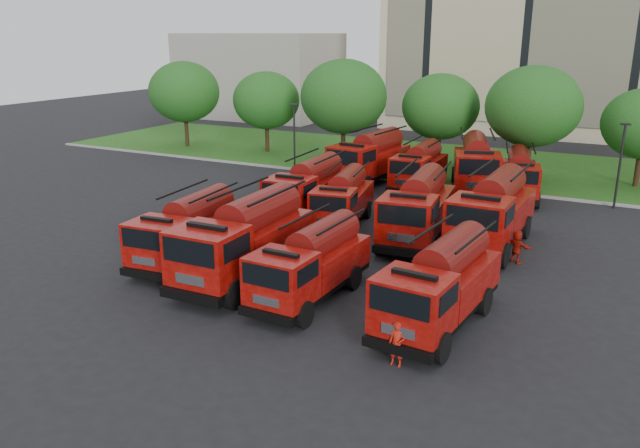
{
  "coord_description": "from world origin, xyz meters",
  "views": [
    {
      "loc": [
        12.75,
        -22.94,
        10.13
      ],
      "look_at": [
        0.42,
        1.09,
        1.8
      ],
      "focal_mm": 35.0,
      "sensor_mm": 36.0,
      "label": 1
    }
  ],
  "objects_px": {
    "fire_truck_8": "(370,158)",
    "fire_truck_9": "(419,167)",
    "firefighter_3": "(459,305)",
    "fire_truck_4": "(309,188)",
    "fire_truck_11": "(519,175)",
    "firefighter_0": "(396,365)",
    "firefighter_5": "(515,262)",
    "fire_truck_3": "(440,284)",
    "fire_truck_10": "(476,165)",
    "fire_truck_6": "(418,208)",
    "fire_truck_0": "(188,230)",
    "firefighter_1": "(240,300)",
    "fire_truck_1": "(245,239)",
    "fire_truck_7": "(493,211)",
    "fire_truck_2": "(311,263)",
    "firefighter_2": "(404,331)",
    "fire_truck_5": "(343,199)",
    "firefighter_4": "(321,239)"
  },
  "relations": [
    {
      "from": "fire_truck_3",
      "to": "firefighter_4",
      "type": "xyz_separation_m",
      "value": [
        -8.19,
        6.69,
        -1.58
      ]
    },
    {
      "from": "fire_truck_11",
      "to": "firefighter_3",
      "type": "xyz_separation_m",
      "value": [
        1.11,
        -17.93,
        -1.5
      ]
    },
    {
      "from": "fire_truck_1",
      "to": "firefighter_3",
      "type": "xyz_separation_m",
      "value": [
        8.88,
        1.42,
        -1.78
      ]
    },
    {
      "from": "fire_truck_5",
      "to": "fire_truck_8",
      "type": "bearing_deg",
      "value": 93.47
    },
    {
      "from": "fire_truck_5",
      "to": "fire_truck_10",
      "type": "bearing_deg",
      "value": 55.52
    },
    {
      "from": "fire_truck_2",
      "to": "fire_truck_1",
      "type": "bearing_deg",
      "value": 172.82
    },
    {
      "from": "fire_truck_5",
      "to": "firefighter_3",
      "type": "distance_m",
      "value": 11.52
    },
    {
      "from": "fire_truck_0",
      "to": "firefighter_1",
      "type": "distance_m",
      "value": 5.46
    },
    {
      "from": "fire_truck_8",
      "to": "firefighter_4",
      "type": "height_order",
      "value": "fire_truck_8"
    },
    {
      "from": "fire_truck_4",
      "to": "fire_truck_11",
      "type": "distance_m",
      "value": 13.86
    },
    {
      "from": "firefighter_5",
      "to": "fire_truck_6",
      "type": "bearing_deg",
      "value": 21.01
    },
    {
      "from": "fire_truck_4",
      "to": "fire_truck_5",
      "type": "height_order",
      "value": "fire_truck_4"
    },
    {
      "from": "fire_truck_6",
      "to": "firefighter_5",
      "type": "xyz_separation_m",
      "value": [
        5.07,
        -0.95,
        -1.71
      ]
    },
    {
      "from": "fire_truck_3",
      "to": "firefighter_0",
      "type": "distance_m",
      "value": 3.76
    },
    {
      "from": "firefighter_1",
      "to": "firefighter_3",
      "type": "xyz_separation_m",
      "value": [
        7.82,
        3.46,
        0.0
      ]
    },
    {
      "from": "fire_truck_6",
      "to": "fire_truck_7",
      "type": "xyz_separation_m",
      "value": [
        3.49,
        0.9,
        0.08
      ]
    },
    {
      "from": "fire_truck_4",
      "to": "fire_truck_8",
      "type": "distance_m",
      "value": 9.21
    },
    {
      "from": "fire_truck_10",
      "to": "fire_truck_11",
      "type": "relative_size",
      "value": 1.21
    },
    {
      "from": "firefighter_4",
      "to": "firefighter_5",
      "type": "height_order",
      "value": "firefighter_4"
    },
    {
      "from": "fire_truck_3",
      "to": "fire_truck_8",
      "type": "bearing_deg",
      "value": 124.42
    },
    {
      "from": "fire_truck_1",
      "to": "firefighter_1",
      "type": "height_order",
      "value": "fire_truck_1"
    },
    {
      "from": "fire_truck_4",
      "to": "firefighter_2",
      "type": "distance_m",
      "value": 15.08
    },
    {
      "from": "fire_truck_10",
      "to": "fire_truck_6",
      "type": "bearing_deg",
      "value": -106.34
    },
    {
      "from": "fire_truck_0",
      "to": "fire_truck_10",
      "type": "relative_size",
      "value": 0.82
    },
    {
      "from": "firefighter_1",
      "to": "fire_truck_1",
      "type": "bearing_deg",
      "value": 149.66
    },
    {
      "from": "fire_truck_5",
      "to": "fire_truck_7",
      "type": "relative_size",
      "value": 0.85
    },
    {
      "from": "fire_truck_4",
      "to": "firefighter_0",
      "type": "bearing_deg",
      "value": -55.3
    },
    {
      "from": "fire_truck_4",
      "to": "firefighter_2",
      "type": "relative_size",
      "value": 4.54
    },
    {
      "from": "fire_truck_7",
      "to": "fire_truck_10",
      "type": "xyz_separation_m",
      "value": [
        -3.41,
        10.51,
        0.03
      ]
    },
    {
      "from": "firefighter_5",
      "to": "firefighter_0",
      "type": "bearing_deg",
      "value": 113.42
    },
    {
      "from": "fire_truck_1",
      "to": "firefighter_4",
      "type": "height_order",
      "value": "fire_truck_1"
    },
    {
      "from": "fire_truck_6",
      "to": "fire_truck_7",
      "type": "height_order",
      "value": "fire_truck_7"
    },
    {
      "from": "firefighter_0",
      "to": "fire_truck_9",
      "type": "bearing_deg",
      "value": 109.81
    },
    {
      "from": "firefighter_3",
      "to": "fire_truck_4",
      "type": "bearing_deg",
      "value": -76.35
    },
    {
      "from": "fire_truck_9",
      "to": "fire_truck_10",
      "type": "height_order",
      "value": "fire_truck_10"
    },
    {
      "from": "firefighter_1",
      "to": "firefighter_5",
      "type": "xyz_separation_m",
      "value": [
        8.88,
        9.32,
        0.0
      ]
    },
    {
      "from": "fire_truck_3",
      "to": "firefighter_0",
      "type": "height_order",
      "value": "fire_truck_3"
    },
    {
      "from": "fire_truck_1",
      "to": "fire_truck_9",
      "type": "relative_size",
      "value": 1.17
    },
    {
      "from": "fire_truck_1",
      "to": "fire_truck_5",
      "type": "relative_size",
      "value": 1.17
    },
    {
      "from": "firefighter_0",
      "to": "firefighter_5",
      "type": "relative_size",
      "value": 0.96
    },
    {
      "from": "fire_truck_2",
      "to": "firefighter_5",
      "type": "height_order",
      "value": "fire_truck_2"
    },
    {
      "from": "fire_truck_3",
      "to": "fire_truck_0",
      "type": "bearing_deg",
      "value": 179.92
    },
    {
      "from": "fire_truck_3",
      "to": "firefighter_1",
      "type": "relative_size",
      "value": 3.81
    },
    {
      "from": "fire_truck_1",
      "to": "fire_truck_2",
      "type": "xyz_separation_m",
      "value": [
        3.46,
        -0.56,
        -0.29
      ]
    },
    {
      "from": "fire_truck_8",
      "to": "fire_truck_9",
      "type": "relative_size",
      "value": 1.19
    },
    {
      "from": "fire_truck_1",
      "to": "fire_truck_6",
      "type": "xyz_separation_m",
      "value": [
        4.87,
        8.24,
        -0.07
      ]
    },
    {
      "from": "fire_truck_10",
      "to": "firefighter_3",
      "type": "relative_size",
      "value": 4.21
    },
    {
      "from": "fire_truck_3",
      "to": "fire_truck_9",
      "type": "xyz_separation_m",
      "value": [
        -7.2,
        19.29,
        -0.06
      ]
    },
    {
      "from": "fire_truck_6",
      "to": "firefighter_4",
      "type": "relative_size",
      "value": 4.62
    },
    {
      "from": "firefighter_5",
      "to": "fire_truck_4",
      "type": "bearing_deg",
      "value": 20.54
    }
  ]
}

